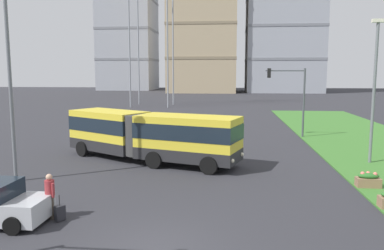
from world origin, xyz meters
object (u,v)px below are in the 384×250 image
at_px(streetlight_left, 9,73).
at_px(streetlight_median, 374,86).
at_px(flower_planter_2, 368,180).
at_px(apartment_tower_west, 128,17).
at_px(traffic_light_far_right, 291,90).
at_px(apartment_tower_centre, 284,14).
at_px(articulated_bus, 149,135).
at_px(pedestrian_crossing, 50,193).
at_px(rolling_suitcase, 60,213).

xyz_separation_m(streetlight_left, streetlight_median, (19.36, 5.73, -0.76)).
height_order(flower_planter_2, apartment_tower_west, apartment_tower_west).
height_order(streetlight_left, streetlight_median, streetlight_left).
xyz_separation_m(traffic_light_far_right, streetlight_median, (3.36, -9.39, 0.73)).
bearing_deg(apartment_tower_centre, traffic_light_far_right, -96.95).
distance_m(articulated_bus, flower_planter_2, 12.62).
height_order(streetlight_left, apartment_tower_centre, apartment_tower_centre).
bearing_deg(streetlight_median, flower_planter_2, -109.64).
xyz_separation_m(pedestrian_crossing, rolling_suitcase, (0.45, -0.20, -0.69)).
distance_m(pedestrian_crossing, flower_planter_2, 14.34).
xyz_separation_m(articulated_bus, traffic_light_far_right, (10.17, 9.98, 2.35)).
height_order(rolling_suitcase, streetlight_median, streetlight_median).
xyz_separation_m(rolling_suitcase, streetlight_median, (14.82, 10.69, 4.43)).
bearing_deg(apartment_tower_west, flower_planter_2, -69.74).
relative_size(articulated_bus, apartment_tower_west, 0.26).
bearing_deg(rolling_suitcase, streetlight_left, 132.49).
distance_m(articulated_bus, apartment_tower_west, 106.62).
bearing_deg(streetlight_median, articulated_bus, -177.49).
xyz_separation_m(streetlight_median, apartment_tower_west, (-40.86, 100.26, 18.14)).
relative_size(articulated_bus, streetlight_left, 1.16).
bearing_deg(rolling_suitcase, pedestrian_crossing, 156.04).
height_order(pedestrian_crossing, traffic_light_far_right, traffic_light_far_right).
height_order(flower_planter_2, streetlight_median, streetlight_median).
bearing_deg(streetlight_left, streetlight_median, 16.47).
relative_size(traffic_light_far_right, streetlight_median, 0.68).
bearing_deg(apartment_tower_centre, apartment_tower_west, 166.63).
bearing_deg(pedestrian_crossing, apartment_tower_west, 103.01).
bearing_deg(flower_planter_2, rolling_suitcase, -157.45).
distance_m(articulated_bus, apartment_tower_centre, 93.96).
height_order(rolling_suitcase, streetlight_left, streetlight_left).
xyz_separation_m(traffic_light_far_right, apartment_tower_centre, (9.71, 79.65, 17.63)).
bearing_deg(streetlight_median, traffic_light_far_right, 109.71).
height_order(streetlight_median, apartment_tower_centre, apartment_tower_centre).
relative_size(streetlight_median, apartment_tower_west, 0.19).
relative_size(pedestrian_crossing, apartment_tower_west, 0.04).
xyz_separation_m(articulated_bus, flower_planter_2, (11.63, -4.73, -1.23)).
bearing_deg(articulated_bus, rolling_suitcase, -97.25).
relative_size(flower_planter_2, streetlight_median, 0.13).
distance_m(flower_planter_2, apartment_tower_centre, 97.07).
bearing_deg(traffic_light_far_right, apartment_tower_centre, 83.05).
xyz_separation_m(streetlight_median, apartment_tower_centre, (6.34, 89.04, 16.90)).
distance_m(streetlight_left, streetlight_median, 20.21).
distance_m(rolling_suitcase, streetlight_left, 8.50).
height_order(flower_planter_2, streetlight_left, streetlight_left).
relative_size(traffic_light_far_right, apartment_tower_centre, 0.14).
bearing_deg(rolling_suitcase, articulated_bus, 82.75).
distance_m(rolling_suitcase, flower_planter_2, 13.99).
bearing_deg(flower_planter_2, apartment_tower_centre, 85.01).
xyz_separation_m(rolling_suitcase, streetlight_left, (-4.55, 4.96, 5.18)).
distance_m(articulated_bus, streetlight_left, 8.67).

